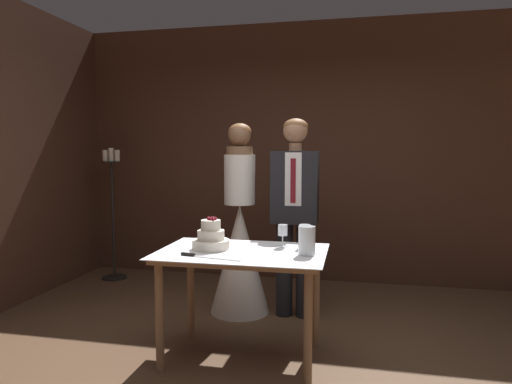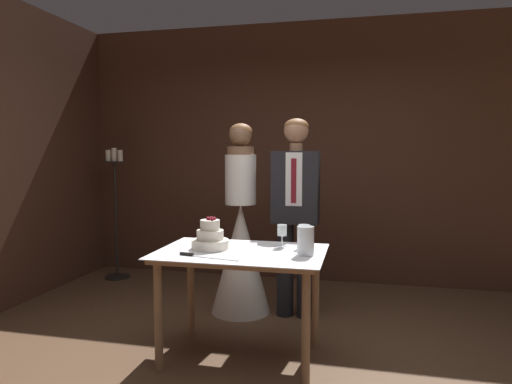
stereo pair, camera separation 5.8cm
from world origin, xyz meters
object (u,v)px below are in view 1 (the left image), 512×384
cake_table (242,266)px  wine_glass_middle (305,232)px  wine_glass_near (283,231)px  cake_knife (199,256)px  hurricane_candle (307,241)px  candle_stand (113,212)px  tiered_cake (211,238)px  bride (240,244)px  groom (295,206)px

cake_table → wine_glass_middle: bearing=25.5°
wine_glass_near → cake_knife: bearing=-138.3°
wine_glass_near → hurricane_candle: hurricane_candle is taller
cake_knife → wine_glass_near: wine_glass_near is taller
cake_table → candle_stand: bearing=139.2°
tiered_cake → bride: (-0.02, 0.90, -0.22)m
tiered_cake → cake_knife: bearing=-90.6°
hurricane_candle → candle_stand: 2.95m
wine_glass_middle → candle_stand: size_ratio=0.11×
hurricane_candle → groom: bearing=102.1°
hurricane_candle → bride: size_ratio=0.11×
bride → groom: bearing=-0.0°
cake_table → hurricane_candle: size_ratio=6.01×
cake_knife → wine_glass_middle: bearing=44.0°
wine_glass_near → bride: bride is taller
wine_glass_middle → bride: bearing=132.6°
tiered_cake → candle_stand: candle_stand is taller
wine_glass_middle → groom: 0.75m
wine_glass_near → groom: 0.73m
wine_glass_near → wine_glass_middle: size_ratio=0.96×
bride → candle_stand: size_ratio=1.14×
tiered_cake → bride: bride is taller
wine_glass_middle → groom: bearing=102.9°
cake_table → candle_stand: candle_stand is taller
tiered_cake → candle_stand: 2.39m
wine_glass_middle → hurricane_candle: (0.04, -0.22, -0.02)m
wine_glass_near → tiered_cake: bearing=-159.3°
candle_stand → bride: bearing=-24.1°
wine_glass_near → candle_stand: (-2.20, 1.48, -0.12)m
hurricane_candle → candle_stand: (-2.40, 1.70, -0.10)m
cake_table → hurricane_candle: (0.45, -0.02, 0.20)m
groom → cake_knife: bearing=-112.8°
wine_glass_near → wine_glass_middle: (0.16, -0.01, 0.00)m
cake_knife → groom: (0.49, 1.16, 0.21)m
cake_table → wine_glass_near: size_ratio=7.17×
tiered_cake → cake_knife: (-0.00, -0.25, -0.07)m
tiered_cake → wine_glass_near: 0.52m
hurricane_candle → bride: (-0.70, 0.95, -0.24)m
hurricane_candle → cake_knife: bearing=-163.0°
wine_glass_middle → hurricane_candle: size_ratio=0.88×
cake_table → cake_knife: cake_knife is taller
cake_knife → wine_glass_near: size_ratio=2.66×
wine_glass_near → groom: size_ratio=0.09×
wine_glass_near → hurricane_candle: bearing=-48.6°
tiered_cake → wine_glass_near: tiered_cake is taller
hurricane_candle → cake_table: bearing=177.3°
wine_glass_middle → bride: (-0.67, 0.73, -0.26)m
wine_glass_near → candle_stand: size_ratio=0.11×
wine_glass_near → groom: groom is taller
cake_table → wine_glass_near: bearing=38.8°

